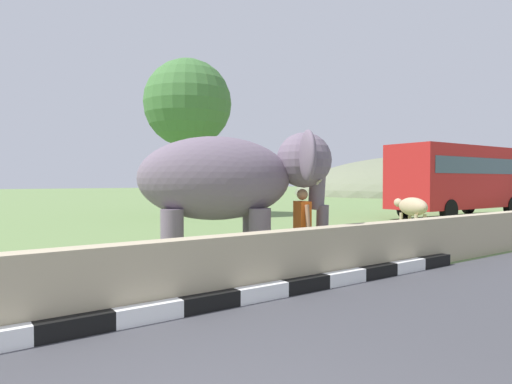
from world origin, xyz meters
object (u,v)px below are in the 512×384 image
bus_red (460,176)px  cow_mid (412,207)px  person_handler (302,224)px  elephant (233,180)px

bus_red → cow_mid: size_ratio=4.54×
person_handler → bus_red: size_ratio=0.19×
person_handler → bus_red: (15.09, 5.23, 1.15)m
elephant → cow_mid: size_ratio=2.09×
person_handler → cow_mid: (7.71, 2.78, -0.06)m
elephant → cow_mid: (8.96, 2.06, -0.97)m
bus_red → cow_mid: 7.87m
cow_mid → elephant: bearing=-167.0°
elephant → cow_mid: 9.24m
elephant → bus_red: bus_red is taller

